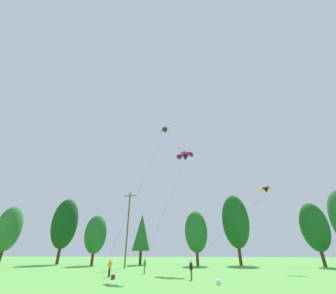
% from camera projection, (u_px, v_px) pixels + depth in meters
% --- Properties ---
extents(treeline_tree_a, '(4.92, 4.92, 11.55)m').
position_uv_depth(treeline_tree_a, '(9.00, 228.00, 46.41)').
color(treeline_tree_a, '#472D19').
rests_on(treeline_tree_a, ground_plane).
extents(treeline_tree_b, '(5.49, 5.49, 13.66)m').
position_uv_depth(treeline_tree_b, '(65.00, 223.00, 48.82)').
color(treeline_tree_b, '#472D19').
rests_on(treeline_tree_b, ground_plane).
extents(treeline_tree_c, '(4.34, 4.34, 9.41)m').
position_uv_depth(treeline_tree_c, '(96.00, 234.00, 44.20)').
color(treeline_tree_c, '#472D19').
rests_on(treeline_tree_c, ground_plane).
extents(treeline_tree_d, '(3.79, 3.79, 9.96)m').
position_uv_depth(treeline_tree_d, '(142.00, 232.00, 46.25)').
color(treeline_tree_d, '#472D19').
rests_on(treeline_tree_d, ground_plane).
extents(treeline_tree_e, '(4.54, 4.54, 10.14)m').
position_uv_depth(treeline_tree_e, '(196.00, 232.00, 43.75)').
color(treeline_tree_e, '#472D19').
rests_on(treeline_tree_e, ground_plane).
extents(treeline_tree_f, '(5.54, 5.54, 13.86)m').
position_uv_depth(treeline_tree_f, '(235.00, 221.00, 46.20)').
color(treeline_tree_f, '#472D19').
rests_on(treeline_tree_f, ground_plane).
extents(treeline_tree_g, '(4.79, 4.79, 11.08)m').
position_uv_depth(treeline_tree_g, '(314.00, 227.00, 40.67)').
color(treeline_tree_g, '#472D19').
rests_on(treeline_tree_g, ground_plane).
extents(utility_pole, '(2.20, 0.26, 12.46)m').
position_uv_depth(utility_pole, '(128.00, 226.00, 37.87)').
color(utility_pole, brown).
rests_on(utility_pole, ground_plane).
extents(kite_flyer_near, '(0.55, 0.58, 1.69)m').
position_uv_depth(kite_flyer_near, '(110.00, 267.00, 23.35)').
color(kite_flyer_near, black).
rests_on(kite_flyer_near, ground_plane).
extents(kite_flyer_mid, '(0.26, 0.57, 1.69)m').
position_uv_depth(kite_flyer_mid, '(145.00, 265.00, 26.59)').
color(kite_flyer_mid, gray).
rests_on(kite_flyer_mid, ground_plane).
extents(kite_flyer_far, '(0.31, 0.59, 1.69)m').
position_uv_depth(kite_flyer_far, '(191.00, 268.00, 21.21)').
color(kite_flyer_far, '#4C4C51').
rests_on(kite_flyer_far, ground_plane).
extents(parafoil_kite_high_purple, '(6.19, 10.60, 22.46)m').
position_uv_depth(parafoil_kite_high_purple, '(165.00, 130.00, 41.14)').
color(parafoil_kite_high_purple, purple).
extents(parafoil_kite_mid_magenta, '(7.16, 9.96, 19.01)m').
position_uv_depth(parafoil_kite_mid_magenta, '(185.00, 156.00, 41.85)').
color(parafoil_kite_mid_magenta, '#D12893').
extents(parafoil_kite_far_red_yellow, '(13.96, 13.67, 11.23)m').
position_uv_depth(parafoil_kite_far_red_yellow, '(266.00, 189.00, 35.98)').
color(parafoil_kite_far_red_yellow, red).
extents(backpack, '(0.40, 0.37, 0.40)m').
position_uv_depth(backpack, '(113.00, 277.00, 21.20)').
color(backpack, maroon).
rests_on(backpack, ground_plane).
extents(picnic_cooler, '(0.39, 0.54, 0.34)m').
position_uv_depth(picnic_cooler, '(218.00, 282.00, 17.90)').
color(picnic_cooler, white).
rests_on(picnic_cooler, ground_plane).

